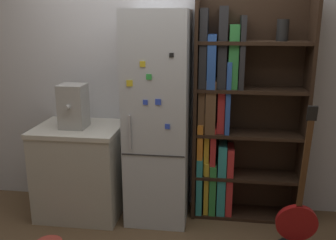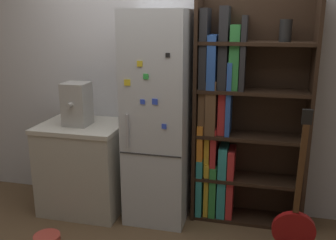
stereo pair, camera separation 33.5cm
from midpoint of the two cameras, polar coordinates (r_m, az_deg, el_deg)
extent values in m
plane|color=brown|center=(3.61, 0.69, -15.40)|extent=(16.00, 16.00, 0.00)
cube|color=silver|center=(3.61, 2.48, 6.64)|extent=(8.00, 0.05, 2.60)
cube|color=silver|center=(3.38, 1.38, 0.13)|extent=(0.55, 0.57, 1.91)
cube|color=#333333|center=(3.19, 0.24, -5.39)|extent=(0.54, 0.01, 0.01)
cube|color=#B2B2B7|center=(3.16, -3.22, -1.78)|extent=(0.02, 0.02, 0.30)
cube|color=blue|center=(3.07, -0.81, 2.75)|extent=(0.04, 0.01, 0.04)
cube|color=green|center=(3.02, -0.22, 6.61)|extent=(0.05, 0.01, 0.04)
cube|color=yellow|center=(3.08, -3.13, 5.70)|extent=(0.05, 0.02, 0.05)
cube|color=blue|center=(3.05, 1.12, 2.76)|extent=(0.05, 0.01, 0.05)
cube|color=blue|center=(3.08, 2.50, -1.04)|extent=(0.04, 0.01, 0.04)
cube|color=yellow|center=(3.02, -1.15, 8.55)|extent=(0.05, 0.01, 0.05)
cube|color=black|center=(2.96, 3.25, 9.81)|extent=(0.04, 0.01, 0.04)
cube|color=black|center=(3.42, 7.25, 1.34)|extent=(0.03, 0.34, 2.05)
cube|color=black|center=(3.46, 23.34, 0.33)|extent=(0.03, 0.34, 2.05)
cube|color=black|center=(3.56, 15.29, 1.44)|extent=(1.00, 0.03, 2.05)
cube|color=black|center=(3.78, 14.24, -14.14)|extent=(0.94, 0.31, 0.03)
cube|color=black|center=(3.60, 14.65, -8.66)|extent=(0.94, 0.31, 0.03)
cube|color=black|center=(3.46, 15.10, -2.44)|extent=(0.94, 0.31, 0.03)
cube|color=black|center=(3.36, 15.58, 4.22)|extent=(0.94, 0.31, 0.03)
cube|color=black|center=(3.31, 16.09, 11.17)|extent=(0.94, 0.31, 0.03)
cube|color=teal|center=(3.65, 7.69, -9.70)|extent=(0.06, 0.29, 0.56)
cube|color=gold|center=(3.66, 8.74, -10.01)|extent=(0.04, 0.26, 0.52)
cube|color=#338C3F|center=(3.66, 9.66, -10.28)|extent=(0.06, 0.28, 0.49)
cube|color=teal|center=(3.61, 11.01, -9.01)|extent=(0.08, 0.26, 0.68)
cube|color=red|center=(3.62, 12.20, -9.28)|extent=(0.06, 0.26, 0.66)
cube|color=orange|center=(3.51, 7.87, -4.35)|extent=(0.05, 0.28, 0.49)
cube|color=gold|center=(3.50, 8.88, -3.62)|extent=(0.05, 0.22, 0.59)
cube|color=red|center=(3.51, 9.79, -4.74)|extent=(0.05, 0.24, 0.45)
cube|color=brown|center=(3.40, 8.28, 3.62)|extent=(0.06, 0.26, 0.66)
cube|color=brown|center=(3.40, 9.55, 2.03)|extent=(0.09, 0.27, 0.48)
cube|color=red|center=(3.40, 11.16, 2.53)|extent=(0.06, 0.22, 0.55)
cube|color=#2D59B2|center=(3.38, 12.17, 3.24)|extent=(0.04, 0.26, 0.65)
cube|color=#262628|center=(3.33, 8.57, 10.65)|extent=(0.06, 0.27, 0.68)
cube|color=#2D59B2|center=(3.33, 9.78, 8.72)|extent=(0.07, 0.29, 0.46)
cube|color=#262628|center=(3.32, 11.45, 10.66)|extent=(0.08, 0.25, 0.69)
cube|color=#338C3F|center=(3.32, 13.06, 9.27)|extent=(0.08, 0.23, 0.54)
cube|color=#262628|center=(3.31, 14.35, 9.83)|extent=(0.04, 0.27, 0.62)
cylinder|color=black|center=(3.33, 20.34, 12.66)|extent=(0.10, 0.10, 0.18)
cube|color=#BCB7A8|center=(3.75, -10.07, -7.30)|extent=(0.77, 0.63, 0.83)
cube|color=beige|center=(3.61, -10.38, -0.91)|extent=(0.79, 0.65, 0.04)
cube|color=#A5A39E|center=(3.53, -11.10, 2.37)|extent=(0.23, 0.22, 0.40)
cylinder|color=#A5A39E|center=(3.40, -12.10, 2.18)|extent=(0.04, 0.06, 0.04)
cylinder|color=#B21919|center=(3.27, 21.50, -15.41)|extent=(0.33, 0.09, 0.34)
cube|color=brown|center=(2.98, 22.68, -7.16)|extent=(0.04, 0.12, 0.73)
cube|color=black|center=(2.80, 23.72, 0.39)|extent=(0.07, 0.04, 0.11)
cylinder|color=#D84C3F|center=(3.46, -15.27, -17.01)|extent=(0.23, 0.23, 0.05)
torus|color=#D84C3F|center=(3.45, -15.29, -16.73)|extent=(0.23, 0.23, 0.01)
camera|label=1|loc=(0.17, -87.14, 0.78)|focal=40.00mm
camera|label=2|loc=(0.17, 92.86, -0.78)|focal=40.00mm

